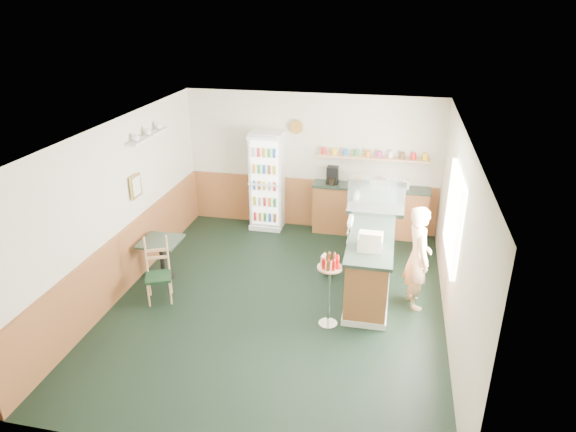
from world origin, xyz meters
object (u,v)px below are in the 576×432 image
(cash_register, at_px, (370,242))
(cafe_chair, at_px, (160,267))
(shopkeeper, at_px, (418,258))
(cafe_table, at_px, (161,251))
(condiment_stand, at_px, (329,279))
(display_case, at_px, (376,196))
(drinks_fridge, at_px, (267,181))

(cash_register, bearing_deg, cafe_chair, -173.24)
(cash_register, xyz_separation_m, shopkeeper, (0.70, 0.23, -0.30))
(cash_register, xyz_separation_m, cafe_table, (-3.40, 0.19, -0.62))
(shopkeeper, bearing_deg, condiment_stand, 108.36)
(display_case, height_order, condiment_stand, display_case)
(condiment_stand, bearing_deg, cafe_chair, 176.01)
(drinks_fridge, distance_m, cafe_chair, 3.15)
(drinks_fridge, height_order, condiment_stand, drinks_fridge)
(cash_register, distance_m, condiment_stand, 0.84)
(display_case, height_order, cafe_table, display_case)
(cash_register, distance_m, cafe_chair, 3.23)
(display_case, relative_size, shopkeeper, 0.59)
(cafe_table, bearing_deg, cash_register, -3.25)
(display_case, bearing_deg, cafe_table, -160.31)
(drinks_fridge, height_order, display_case, drinks_fridge)
(shopkeeper, height_order, cafe_table, shopkeeper)
(display_case, distance_m, condiment_stand, 2.10)
(drinks_fridge, height_order, shopkeeper, drinks_fridge)
(shopkeeper, bearing_deg, cafe_chair, 84.06)
(cash_register, bearing_deg, shopkeeper, 18.29)
(drinks_fridge, relative_size, cafe_chair, 1.92)
(display_case, xyz_separation_m, cafe_table, (-3.40, -1.22, -0.79))
(shopkeeper, height_order, condiment_stand, shopkeeper)
(cash_register, bearing_deg, cafe_table, 176.73)
(drinks_fridge, xyz_separation_m, display_case, (2.20, -1.18, 0.30))
(cafe_chair, bearing_deg, drinks_fridge, 48.37)
(drinks_fridge, bearing_deg, cash_register, -49.70)
(drinks_fridge, height_order, cafe_table, drinks_fridge)
(shopkeeper, bearing_deg, display_case, 15.83)
(condiment_stand, xyz_separation_m, cafe_chair, (-2.65, 0.18, -0.22))
(drinks_fridge, distance_m, cafe_table, 2.73)
(cash_register, distance_m, shopkeeper, 0.80)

